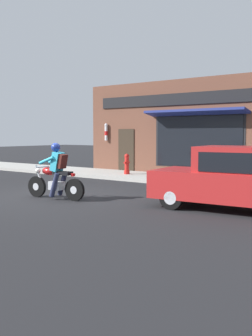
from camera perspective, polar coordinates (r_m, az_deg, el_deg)
name	(u,v)px	position (r m, az deg, el deg)	size (l,w,h in m)	color
ground_plane	(56,196)	(12.10, -10.14, -4.00)	(80.00, 80.00, 0.00)	black
sidewalk_curb	(98,173)	(18.09, -4.09, -0.75)	(2.60, 22.00, 0.14)	#ADAAA3
storefront_building	(177,128)	(17.40, 7.40, 5.71)	(1.25, 9.24, 4.20)	brown
motorcycle_with_rider	(56,176)	(11.47, -10.17, -1.09)	(0.62, 2.02, 1.62)	black
car_hatchback	(231,179)	(9.97, 15.02, -1.57)	(1.95, 3.90, 1.57)	black
trash_bin	(203,166)	(15.21, 11.05, 0.22)	(0.56, 0.56, 0.98)	#2D2D33
fire_hydrant	(127,164)	(16.92, 0.11, 0.57)	(0.36, 0.24, 0.88)	red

